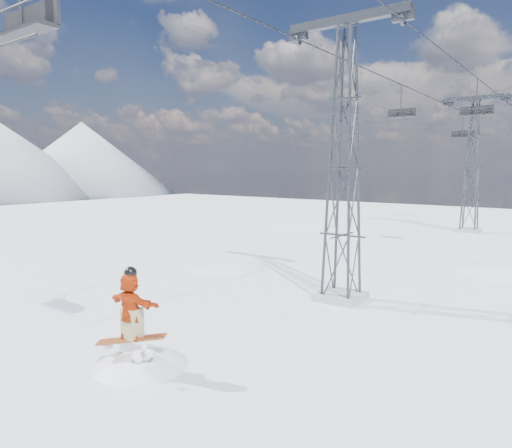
% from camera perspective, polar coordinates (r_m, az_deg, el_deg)
% --- Properties ---
extents(ground, '(120.00, 120.00, 0.00)m').
position_cam_1_polar(ground, '(13.87, -7.76, -16.48)').
color(ground, white).
rests_on(ground, ground).
extents(snow_terrain, '(39.00, 37.00, 22.00)m').
position_cam_1_polar(snow_terrain, '(36.56, 11.33, -17.48)').
color(snow_terrain, white).
rests_on(snow_terrain, ground).
extents(lift_tower_near, '(5.20, 1.80, 11.43)m').
position_cam_1_polar(lift_tower_near, '(18.93, 10.91, 6.78)').
color(lift_tower_near, '#999999').
rests_on(lift_tower_near, ground).
extents(lift_tower_far, '(5.20, 1.80, 11.43)m').
position_cam_1_polar(lift_tower_far, '(42.89, 25.38, 6.33)').
color(lift_tower_far, '#999999').
rests_on(lift_tower_far, ground).
extents(haul_cables, '(4.46, 51.00, 0.06)m').
position_cam_1_polar(haul_cables, '(30.21, 20.92, 16.78)').
color(haul_cables, black).
rests_on(haul_cables, ground).
extents(snowboarder_jump, '(4.40, 4.40, 6.83)m').
position_cam_1_polar(snowboarder_jump, '(14.51, -13.96, -22.62)').
color(snowboarder_jump, white).
rests_on(snowboarder_jump, ground).
extents(lift_chair_near, '(2.18, 0.63, 2.70)m').
position_cam_1_polar(lift_chair_near, '(12.05, -26.97, 21.54)').
color(lift_chair_near, black).
rests_on(lift_chair_near, ground).
extents(lift_chair_mid, '(1.95, 0.56, 2.41)m').
position_cam_1_polar(lift_chair_mid, '(31.61, 25.81, 12.56)').
color(lift_chair_mid, black).
rests_on(lift_chair_mid, ground).
extents(lift_chair_far, '(1.85, 0.53, 2.29)m').
position_cam_1_polar(lift_chair_far, '(32.10, 17.65, 13.00)').
color(lift_chair_far, black).
rests_on(lift_chair_far, ground).
extents(lift_chair_extra, '(2.16, 0.62, 2.68)m').
position_cam_1_polar(lift_chair_extra, '(49.51, 24.42, 10.15)').
color(lift_chair_extra, black).
rests_on(lift_chair_extra, ground).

